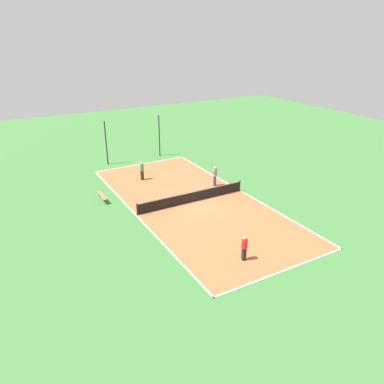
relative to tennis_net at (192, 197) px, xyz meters
The scene contains 13 objects.
ground_plane 0.51m from the tennis_net, ahead, with size 80.00×80.00×0.00m, color #3D7538.
court_surface 0.50m from the tennis_net, ahead, with size 9.63×21.48×0.02m.
tennis_net is the anchor object (origin of this frame).
bench 7.28m from the tennis_net, 147.17° to the left, with size 0.36×2.00×0.45m.
player_baseline_gray 4.05m from the tennis_net, 30.53° to the left, with size 0.92×0.87×1.80m.
player_far_green 6.74m from the tennis_net, 103.35° to the left, with size 0.50×0.50×1.72m.
player_coach_red 8.77m from the tennis_net, 98.86° to the right, with size 0.40×0.40×1.62m.
tennis_ball_far_baseline 9.44m from the tennis_net, 74.55° to the left, with size 0.07×0.07×0.07m, color #CCE033.
tennis_ball_midcourt 7.80m from the tennis_net, 121.98° to the right, with size 0.07×0.07×0.07m, color #CCE033.
tennis_ball_left_sideline 5.42m from the tennis_net, 69.49° to the right, with size 0.07×0.07×0.07m, color #CCE033.
tennis_ball_right_alley 9.93m from the tennis_net, 100.40° to the left, with size 0.07×0.07×0.07m, color #CCE033.
fence_post_back_left 12.82m from the tennis_net, 103.36° to the left, with size 0.12×0.12×4.45m.
fence_post_back_right 12.82m from the tennis_net, 76.64° to the left, with size 0.12×0.12×4.45m.
Camera 1 is at (-13.34, -23.62, 12.60)m, focal length 35.00 mm.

